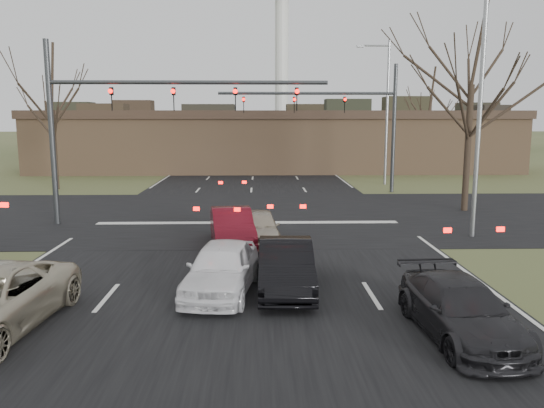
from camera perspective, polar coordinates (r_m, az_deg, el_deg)
The scene contains 16 objects.
ground at distance 11.45m, azimuth -4.00°, elevation -14.92°, with size 360.00×360.00×0.00m, color #49542D.
road_main at distance 70.60m, azimuth -1.82°, elevation 5.43°, with size 14.00×300.00×0.02m, color black.
road_cross at distance 25.87m, azimuth -2.52°, elevation -1.17°, with size 200.00×14.00×0.02m, color black.
building at distance 48.50m, azimuth 0.36°, elevation 6.84°, with size 42.40×10.40×5.30m.
mast_arm_near at distance 24.14m, azimuth -15.40°, elevation 9.83°, with size 12.12×0.24×8.00m.
mast_arm_far at distance 33.92m, azimuth 8.34°, elevation 9.70°, with size 11.12×0.24×8.00m.
streetlight_right_near at distance 22.08m, azimuth 21.10°, elevation 10.97°, with size 2.34×0.25×10.00m.
streetlight_right_far at distance 38.47m, azimuth 12.04°, elevation 10.37°, with size 2.34×0.25×10.00m.
tree_right_near at distance 28.75m, azimuth 20.97°, elevation 17.07°, with size 6.90×6.90×11.50m.
tree_left_far at distance 38.02m, azimuth -22.79°, elevation 12.54°, with size 5.70×5.70×9.50m.
tree_right_far at distance 47.75m, azimuth 16.61°, elevation 11.58°, with size 5.40×5.40×9.00m.
car_white_sedan at distance 14.38m, azimuth -5.44°, elevation -6.87°, with size 1.66×4.12×1.40m, color white.
car_black_hatch at distance 14.57m, azimuth 1.49°, elevation -6.68°, with size 1.45×4.16×1.37m, color black.
car_charcoal_sedan at distance 12.30m, azimuth 19.60°, elevation -10.64°, with size 1.72×4.22×1.23m, color black.
car_red_ahead at distance 19.72m, azimuth -4.33°, elevation -2.49°, with size 1.45×4.16×1.37m, color #550C16.
car_silver_ahead at distance 19.91m, azimuth -1.42°, elevation -2.50°, with size 1.50×3.72×1.27m, color #AEA18C.
Camera 1 is at (0.52, -10.44, 4.68)m, focal length 35.00 mm.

